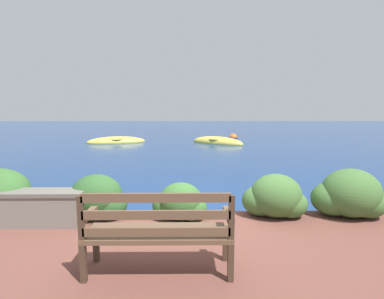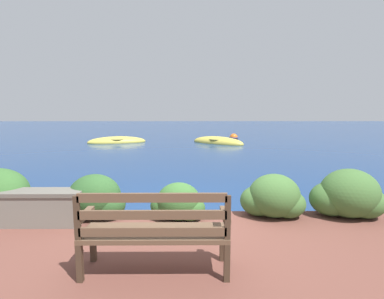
{
  "view_description": "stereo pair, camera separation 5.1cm",
  "coord_description": "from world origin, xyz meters",
  "px_view_note": "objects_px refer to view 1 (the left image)",
  "views": [
    {
      "loc": [
        0.15,
        -4.91,
        1.97
      ],
      "look_at": [
        0.29,
        6.6,
        0.37
      ],
      "focal_mm": 28.0,
      "sensor_mm": 36.0,
      "label": 1
    },
    {
      "loc": [
        0.2,
        -4.91,
        1.97
      ],
      "look_at": [
        0.29,
        6.6,
        0.37
      ],
      "focal_mm": 28.0,
      "sensor_mm": 36.0,
      "label": 2
    }
  ],
  "objects_px": {
    "rowboat_nearest": "(217,142)",
    "rowboat_mid": "(116,142)",
    "mooring_buoy": "(233,138)",
    "park_bench": "(158,230)"
  },
  "relations": [
    {
      "from": "mooring_buoy",
      "to": "rowboat_mid",
      "type": "bearing_deg",
      "value": -164.42
    },
    {
      "from": "park_bench",
      "to": "rowboat_mid",
      "type": "distance_m",
      "value": 14.51
    },
    {
      "from": "park_bench",
      "to": "rowboat_nearest",
      "type": "relative_size",
      "value": 0.5
    },
    {
      "from": "rowboat_nearest",
      "to": "rowboat_mid",
      "type": "distance_m",
      "value": 5.73
    },
    {
      "from": "rowboat_nearest",
      "to": "mooring_buoy",
      "type": "distance_m",
      "value": 2.64
    },
    {
      "from": "rowboat_nearest",
      "to": "mooring_buoy",
      "type": "relative_size",
      "value": 5.44
    },
    {
      "from": "rowboat_nearest",
      "to": "rowboat_mid",
      "type": "relative_size",
      "value": 0.92
    },
    {
      "from": "rowboat_nearest",
      "to": "rowboat_mid",
      "type": "bearing_deg",
      "value": -146.16
    },
    {
      "from": "rowboat_nearest",
      "to": "mooring_buoy",
      "type": "bearing_deg",
      "value": 99.93
    },
    {
      "from": "park_bench",
      "to": "mooring_buoy",
      "type": "xyz_separation_m",
      "value": [
        3.16,
        15.92,
        -0.61
      ]
    }
  ]
}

